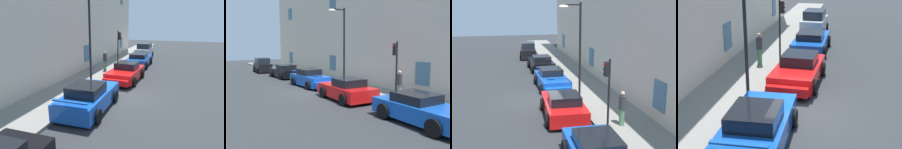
# 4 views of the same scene
# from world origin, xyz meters

# --- Properties ---
(ground_plane) EXTENTS (80.00, 80.00, 0.00)m
(ground_plane) POSITION_xyz_m (0.00, 0.00, 0.00)
(ground_plane) COLOR #2B2D30
(sidewalk) EXTENTS (60.00, 3.17, 0.14)m
(sidewalk) POSITION_xyz_m (0.00, 3.59, 0.07)
(sidewalk) COLOR gray
(sidewalk) RESTS_ON ground
(sportscar_yellow_flank) EXTENTS (4.73, 2.25, 1.42)m
(sportscar_yellow_flank) POSITION_xyz_m (-2.27, 1.13, 0.62)
(sportscar_yellow_flank) COLOR #144CB2
(sportscar_yellow_flank) RESTS_ON ground
(sportscar_white_middle) EXTENTS (4.57, 2.39, 1.39)m
(sportscar_white_middle) POSITION_xyz_m (3.20, 0.76, 0.62)
(sportscar_white_middle) COLOR red
(sportscar_white_middle) RESTS_ON ground
(sportscar_tail_end) EXTENTS (4.94, 2.26, 1.32)m
(sportscar_tail_end) POSITION_xyz_m (9.24, 0.87, 0.62)
(sportscar_tail_end) COLOR #144CB2
(sportscar_tail_end) RESTS_ON ground
(hatchback_distant) EXTENTS (3.58, 2.02, 1.82)m
(hatchback_distant) POSITION_xyz_m (14.32, 1.30, 0.83)
(hatchback_distant) COLOR #B2B7BC
(hatchback_distant) RESTS_ON ground
(traffic_light) EXTENTS (0.22, 0.36, 3.53)m
(traffic_light) POSITION_xyz_m (6.11, 2.20, 2.55)
(traffic_light) COLOR black
(traffic_light) RESTS_ON sidewalk
(street_lamp) EXTENTS (0.44, 1.42, 6.00)m
(street_lamp) POSITION_xyz_m (0.58, 2.01, 4.25)
(street_lamp) COLOR black
(street_lamp) RESTS_ON sidewalk
(pedestrian_admiring) EXTENTS (0.47, 0.47, 1.76)m
(pedestrian_admiring) POSITION_xyz_m (5.41, 3.28, 1.05)
(pedestrian_admiring) COLOR #4C7F59
(pedestrian_admiring) RESTS_ON sidewalk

